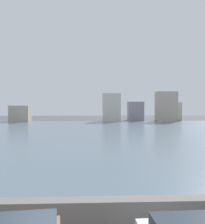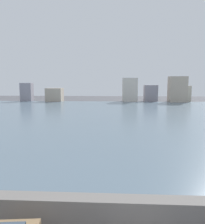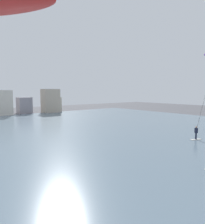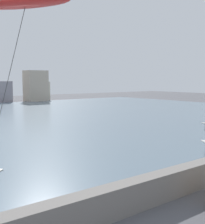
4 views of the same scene
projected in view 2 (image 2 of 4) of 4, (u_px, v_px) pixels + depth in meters
seawall_barrier at (64, 211)px, 8.39m from camera, size 60.00×0.70×1.10m
water_bay at (103, 116)px, 34.88m from camera, size 84.00×52.00×0.10m
far_shore_buildings at (135, 92)px, 60.65m from camera, size 44.68×6.35×6.54m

